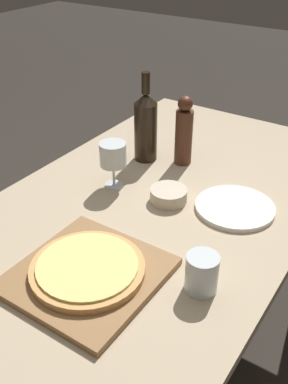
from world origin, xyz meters
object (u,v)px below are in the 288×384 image
object	(u,v)px
wine_bottle	(146,126)
small_bowl	(169,195)
pizza	(87,268)
pepper_mill	(184,132)
wine_glass	(113,156)

from	to	relation	value
wine_bottle	small_bowl	xyz separation A→B (m)	(0.21, -0.19, -0.11)
wine_bottle	pizza	bearing A→B (deg)	-69.34
small_bowl	pepper_mill	bearing A→B (deg)	109.80
pizza	small_bowl	distance (m)	0.39
pizza	small_bowl	world-z (taller)	pizza
pepper_mill	small_bowl	xyz separation A→B (m)	(0.09, -0.24, -0.09)
pizza	wine_bottle	bearing A→B (deg)	110.66
wine_bottle	wine_glass	bearing A→B (deg)	-84.99
wine_bottle	wine_glass	xyz separation A→B (m)	(0.02, -0.21, -0.02)
wine_glass	pepper_mill	bearing A→B (deg)	67.98
pepper_mill	wine_glass	bearing A→B (deg)	-112.02
pepper_mill	wine_bottle	bearing A→B (deg)	-158.99
pepper_mill	small_bowl	world-z (taller)	pepper_mill
wine_bottle	pepper_mill	world-z (taller)	wine_bottle
wine_bottle	wine_glass	world-z (taller)	wine_bottle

